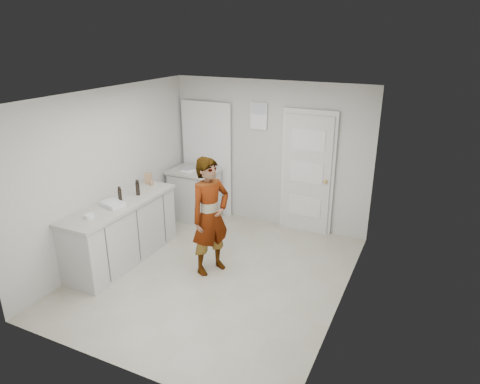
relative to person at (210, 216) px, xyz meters
The scene contains 12 objects.
ground 0.85m from the person, 39.54° to the right, with size 4.00×4.00×0.00m, color #A8A38D.
room_shell 1.87m from the person, 91.97° to the left, with size 4.00×4.00×4.00m.
main_counter 1.43m from the person, 167.75° to the right, with size 0.64×1.96×0.93m.
side_counter 1.90m from the person, 128.00° to the left, with size 0.84×0.61×0.93m.
person is the anchor object (origin of this frame).
cake_mix_box 1.54m from the person, 159.17° to the left, with size 0.11×0.05×0.19m, color #A27951.
spice_jar 1.43m from the person, 159.59° to the left, with size 0.05×0.05×0.08m, color tan.
oil_cruet_a 1.29m from the person, behind, with size 0.06×0.06×0.24m.
oil_cruet_b 1.36m from the person, 168.08° to the right, with size 0.05×0.05×0.24m.
baking_dish 1.40m from the person, 162.13° to the right, with size 0.37×0.30×0.06m.
egg_bowl 1.60m from the person, 146.07° to the right, with size 0.13×0.13×0.05m.
papers 1.88m from the person, 129.54° to the left, with size 0.24×0.30×0.01m, color white.
Camera 1 is at (2.56, -4.61, 3.24)m, focal length 32.00 mm.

